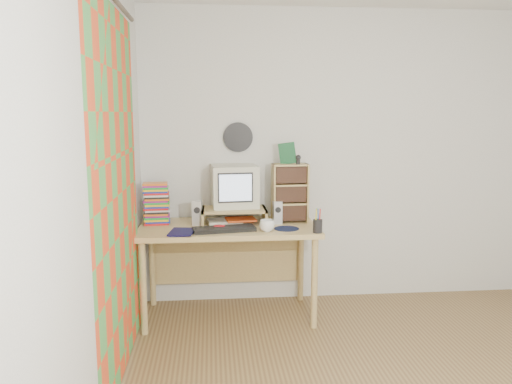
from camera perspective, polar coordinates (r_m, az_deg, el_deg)
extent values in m
plane|color=white|center=(4.40, 10.13, 3.90)|extent=(3.50, 0.00, 3.50)
plane|color=white|center=(2.58, -18.37, 0.05)|extent=(0.00, 3.50, 3.50)
plane|color=#DF461F|center=(3.05, -15.52, -0.40)|extent=(0.00, 2.20, 2.20)
cylinder|color=black|center=(4.22, -2.07, 6.27)|extent=(0.25, 0.02, 0.25)
cube|color=tan|center=(3.97, -3.19, -4.13)|extent=(1.40, 0.70, 0.04)
cube|color=tan|center=(4.38, -3.30, -7.68)|extent=(1.33, 0.02, 0.41)
cylinder|color=tan|center=(3.83, -12.77, -10.70)|extent=(0.05, 0.05, 0.71)
cylinder|color=tan|center=(3.87, 6.69, -10.31)|extent=(0.05, 0.05, 0.71)
cylinder|color=tan|center=(4.37, -11.77, -8.15)|extent=(0.05, 0.05, 0.71)
cylinder|color=tan|center=(4.41, 5.14, -7.84)|extent=(0.05, 0.05, 0.71)
cube|color=tan|center=(4.05, -6.08, -2.75)|extent=(0.02, 0.30, 0.12)
cube|color=tan|center=(4.07, 0.98, -2.64)|extent=(0.02, 0.30, 0.12)
cube|color=tan|center=(4.04, -2.54, -2.00)|extent=(0.52, 0.30, 0.02)
cube|color=beige|center=(4.06, -2.45, 0.62)|extent=(0.39, 0.39, 0.34)
cube|color=silver|center=(3.99, -6.74, -2.39)|extent=(0.08, 0.08, 0.20)
cube|color=silver|center=(4.02, 2.46, -2.33)|extent=(0.07, 0.07, 0.18)
cube|color=black|center=(3.78, -3.67, -4.25)|extent=(0.49, 0.23, 0.03)
cube|color=tan|center=(4.07, 3.87, -0.11)|extent=(0.29, 0.17, 0.48)
imported|color=white|center=(3.75, 1.27, -3.88)|extent=(0.11, 0.11, 0.09)
imported|color=#12103B|center=(3.76, -9.78, -4.36)|extent=(0.23, 0.19, 0.04)
cylinder|color=black|center=(3.85, 3.51, -4.20)|extent=(0.21, 0.21, 0.00)
cube|color=red|center=(3.80, -4.20, -4.12)|extent=(0.09, 0.06, 0.04)
cube|color=#17512C|center=(4.04, 3.61, 4.44)|extent=(0.13, 0.06, 0.17)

